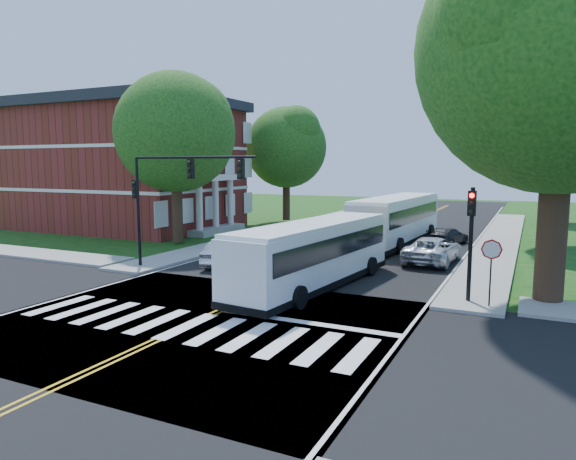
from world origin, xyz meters
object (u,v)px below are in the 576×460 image
Objects in this scene: suv at (432,250)px; dark_sedan at (448,236)px; signal_nw at (173,185)px; hatchback at (227,253)px; bus_lead at (314,253)px; signal_ne at (471,229)px; bus_follow at (396,219)px.

suv reaches higher than dark_sedan.
dark_sedan is at bearing 54.09° from signal_nw.
suv reaches higher than hatchback.
bus_lead is at bearing 68.16° from suv.
signal_ne is 0.39× the size of bus_lead.
bus_lead is 8.88m from suv.
dark_sedan is (9.65, 12.66, -0.10)m from hatchback.
bus_follow reaches higher than hatchback.
bus_follow reaches higher than bus_lead.
signal_ne reaches higher than bus_lead.
signal_nw is 4.73m from hatchback.
bus_lead reaches higher than dark_sedan.
bus_lead is 2.18× the size of suv.
suv is (9.87, 5.50, 0.04)m from hatchback.
hatchback is 0.79× the size of suv.
suv is at bearing 123.71° from bus_follow.
hatchback is at bearing 67.60° from dark_sedan.
bus_follow is 6.93m from suv.
dark_sedan is (-3.00, 15.26, -2.38)m from signal_ne.
bus_follow is at bearing 114.05° from signal_ne.
signal_nw is 16.27m from bus_follow.
signal_nw is at bearing -179.95° from signal_ne.
bus_lead reaches higher than hatchback.
signal_ne is 15.73m from dark_sedan.
signal_nw is 0.63× the size of bus_lead.
bus_follow reaches higher than suv.
signal_ne is at bearing -174.61° from bus_lead.
dark_sedan is (3.51, 15.19, -0.95)m from bus_lead.
suv is 1.31× the size of dark_sedan.
hatchback is 15.92m from dark_sedan.
dark_sedan is (11.06, 15.27, -3.79)m from signal_nw.
bus_follow is at bearing 35.92° from dark_sedan.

